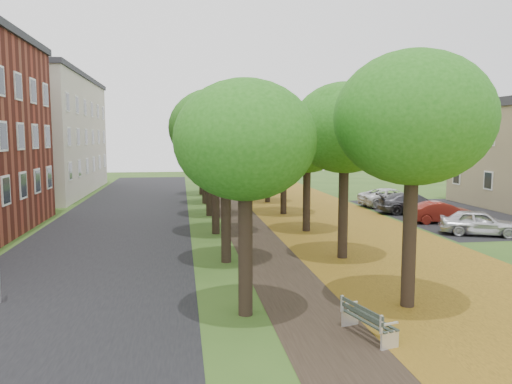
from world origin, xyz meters
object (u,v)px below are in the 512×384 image
object	(u,v)px
car_white	(392,198)
car_silver	(479,222)
bench	(367,320)
car_red	(442,212)
car_grey	(414,203)

from	to	relation	value
car_white	car_silver	bearing A→B (deg)	176.12
bench	car_silver	world-z (taller)	car_silver
car_red	car_grey	world-z (taller)	car_grey
bench	car_white	world-z (taller)	car_white
car_red	car_grey	distance (m)	3.56
car_red	car_white	world-z (taller)	car_white
car_grey	car_white	xyz separation A→B (m)	(0.00, 3.39, -0.02)
car_red	car_grey	size ratio (longest dim) A/B	0.80
car_red	car_white	bearing A→B (deg)	6.00
bench	car_silver	size ratio (longest dim) A/B	0.48
bench	car_white	bearing A→B (deg)	-40.54
bench	car_grey	world-z (taller)	car_grey
car_silver	car_white	distance (m)	10.64
bench	car_white	xyz separation A→B (m)	(10.42, 22.25, 0.22)
bench	car_silver	xyz separation A→B (m)	(10.42, 11.61, 0.22)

